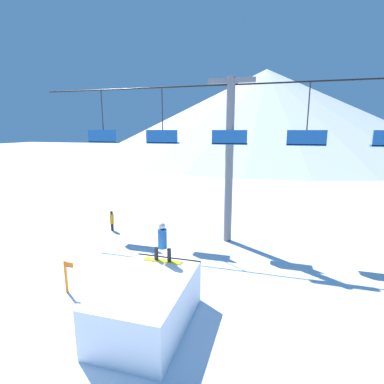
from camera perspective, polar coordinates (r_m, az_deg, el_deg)
ground_plane at (r=9.95m, az=-12.96°, el=-25.86°), size 220.00×220.00×0.00m
mountain_ridge at (r=78.02m, az=13.72°, el=14.51°), size 82.31×82.31×20.05m
snow_ramp at (r=9.94m, az=-8.43°, el=-20.40°), size 2.40×3.75×1.51m
snowboarder at (r=10.52m, az=-5.65°, el=-9.50°), size 1.38×0.31×1.41m
chairlift at (r=15.78m, az=7.14°, el=8.49°), size 21.78×0.44×8.61m
trail_marker at (r=12.51m, az=-22.82°, el=-14.47°), size 0.41×0.10×1.26m
distant_skier at (r=18.75m, az=-15.02°, el=-5.18°), size 0.24×0.24×1.23m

